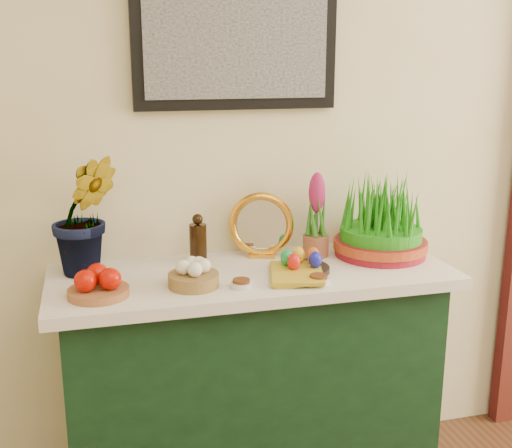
{
  "coord_description": "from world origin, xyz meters",
  "views": [
    {
      "loc": [
        -0.92,
        -0.06,
        1.61
      ],
      "look_at": [
        -0.39,
        1.95,
        1.07
      ],
      "focal_mm": 45.0,
      "sensor_mm": 36.0,
      "label": 1
    }
  ],
  "objects_px": {
    "hyacinth_green": "(84,196)",
    "book": "(270,273)",
    "mirror": "(261,226)",
    "wheatgrass_sabzeh": "(381,223)",
    "sideboard": "(253,390)"
  },
  "relations": [
    {
      "from": "book",
      "to": "sideboard",
      "type": "bearing_deg",
      "value": 128.35
    },
    {
      "from": "mirror",
      "to": "wheatgrass_sabzeh",
      "type": "distance_m",
      "value": 0.45
    },
    {
      "from": "mirror",
      "to": "wheatgrass_sabzeh",
      "type": "xyz_separation_m",
      "value": [
        0.44,
        -0.1,
        0.01
      ]
    },
    {
      "from": "hyacinth_green",
      "to": "book",
      "type": "bearing_deg",
      "value": -26.25
    },
    {
      "from": "mirror",
      "to": "book",
      "type": "relative_size",
      "value": 1.06
    },
    {
      "from": "sideboard",
      "to": "book",
      "type": "relative_size",
      "value": 5.56
    },
    {
      "from": "hyacinth_green",
      "to": "mirror",
      "type": "bearing_deg",
      "value": -3.74
    },
    {
      "from": "mirror",
      "to": "book",
      "type": "bearing_deg",
      "value": -97.92
    },
    {
      "from": "hyacinth_green",
      "to": "wheatgrass_sabzeh",
      "type": "distance_m",
      "value": 1.08
    },
    {
      "from": "hyacinth_green",
      "to": "book",
      "type": "xyz_separation_m",
      "value": [
        0.59,
        -0.2,
        -0.26
      ]
    },
    {
      "from": "sideboard",
      "to": "mirror",
      "type": "xyz_separation_m",
      "value": [
        0.07,
        0.15,
        0.58
      ]
    },
    {
      "from": "mirror",
      "to": "book",
      "type": "xyz_separation_m",
      "value": [
        -0.03,
        -0.24,
        -0.1
      ]
    },
    {
      "from": "sideboard",
      "to": "hyacinth_green",
      "type": "bearing_deg",
      "value": 168.35
    },
    {
      "from": "hyacinth_green",
      "to": "book",
      "type": "height_order",
      "value": "hyacinth_green"
    },
    {
      "from": "book",
      "to": "wheatgrass_sabzeh",
      "type": "distance_m",
      "value": 0.5
    }
  ]
}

